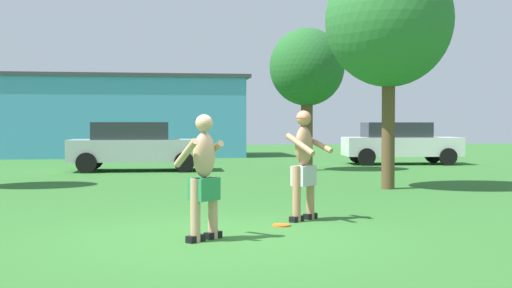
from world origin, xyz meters
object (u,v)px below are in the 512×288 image
frisbee (281,225)px  car_silver_mid_lot (136,145)px  player_in_green (204,174)px  tree_behind_players (389,21)px  tree_near_building (307,68)px  car_white_near_post (400,142)px  player_with_cap (304,159)px

frisbee → car_silver_mid_lot: (-2.55, 12.30, 0.81)m
player_in_green → tree_behind_players: (4.74, 6.34, 3.05)m
frisbee → car_silver_mid_lot: car_silver_mid_lot is taller
player_in_green → tree_near_building: 13.68m
tree_near_building → car_white_near_post: bearing=33.8°
car_white_near_post → frisbee: bearing=-116.5°
car_white_near_post → tree_near_building: bearing=-146.2°
player_in_green → car_white_near_post: bearing=61.5°
player_in_green → tree_near_building: size_ratio=0.35×
car_white_near_post → tree_near_building: (-4.23, -2.84, 2.51)m
player_with_cap → car_white_near_post: size_ratio=0.39×
player_in_green → car_white_near_post: size_ratio=0.37×
player_in_green → car_silver_mid_lot: bearing=95.7°
car_white_near_post → tree_behind_players: 10.46m
car_silver_mid_lot → tree_near_building: 6.12m
frisbee → tree_behind_players: tree_behind_players is taller
tree_behind_players → tree_near_building: bearing=94.5°
car_white_near_post → car_silver_mid_lot: 10.04m
car_white_near_post → car_silver_mid_lot: bearing=-167.1°
tree_near_building → car_silver_mid_lot: bearing=173.9°
player_in_green → car_silver_mid_lot: player_in_green is taller
car_silver_mid_lot → tree_near_building: bearing=-6.1°
tree_behind_players → car_silver_mid_lot: bearing=130.8°
player_in_green → frisbee: (1.22, 1.06, -0.85)m
player_in_green → car_white_near_post: 17.75m
tree_behind_players → tree_near_building: size_ratio=1.18×
frisbee → tree_behind_players: 7.45m
player_in_green → car_white_near_post: (8.46, 15.61, -0.04)m
player_with_cap → frisbee: player_with_cap is taller
car_white_near_post → tree_near_building: 5.68m
frisbee → player_with_cap: bearing=48.8°
player_in_green → tree_near_building: (4.23, 12.77, 2.47)m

